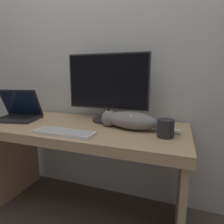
% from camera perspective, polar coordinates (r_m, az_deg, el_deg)
% --- Properties ---
extents(wall_back, '(6.40, 0.06, 2.60)m').
position_cam_1_polar(wall_back, '(1.67, -3.37, 19.05)').
color(wall_back, silver).
rests_on(wall_back, ground_plane).
extents(desk, '(1.47, 0.64, 0.72)m').
position_cam_1_polar(desk, '(1.40, -9.18, -9.83)').
color(desk, tan).
rests_on(desk, ground_plane).
extents(monitor, '(0.63, 0.23, 0.51)m').
position_cam_1_polar(monitor, '(1.42, -1.43, 7.62)').
color(monitor, '#282828').
rests_on(monitor, desk).
extents(laptop, '(0.36, 0.31, 0.24)m').
position_cam_1_polar(laptop, '(1.67, -26.58, -0.41)').
color(laptop, '#232326').
rests_on(laptop, desk).
extents(external_keyboard, '(0.37, 0.11, 0.02)m').
position_cam_1_polar(external_keyboard, '(1.17, -14.30, -6.04)').
color(external_keyboard, white).
rests_on(external_keyboard, desk).
extents(cat, '(0.53, 0.25, 0.11)m').
position_cam_1_polar(cat, '(1.25, 5.14, -2.36)').
color(cat, gray).
rests_on(cat, desk).
extents(coffee_mug, '(0.10, 0.10, 0.10)m').
position_cam_1_polar(coffee_mug, '(1.11, 16.02, -4.79)').
color(coffee_mug, '#232328').
rests_on(coffee_mug, desk).
extents(small_toy, '(0.05, 0.05, 0.05)m').
position_cam_1_polar(small_toy, '(1.34, 14.25, -3.22)').
color(small_toy, '#2D6BB7').
rests_on(small_toy, desk).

